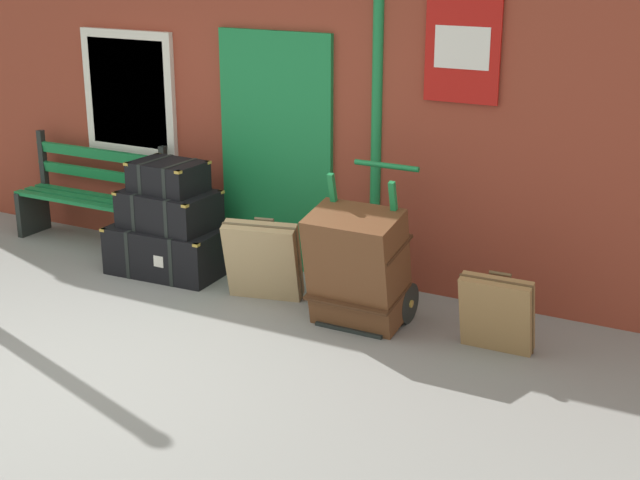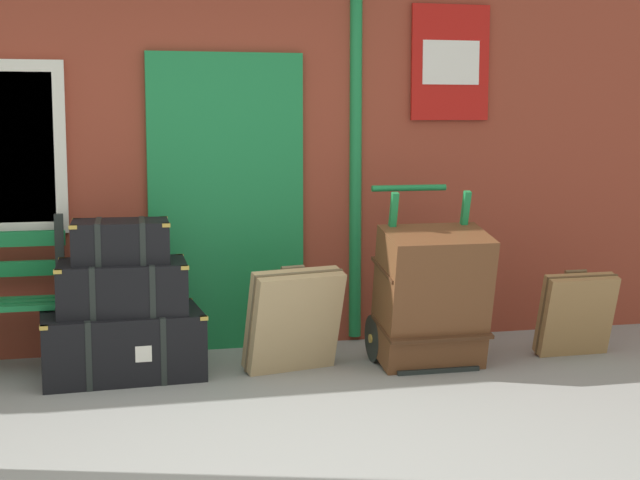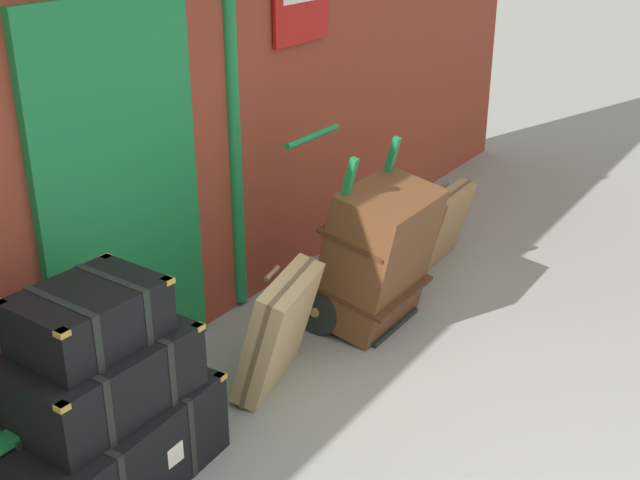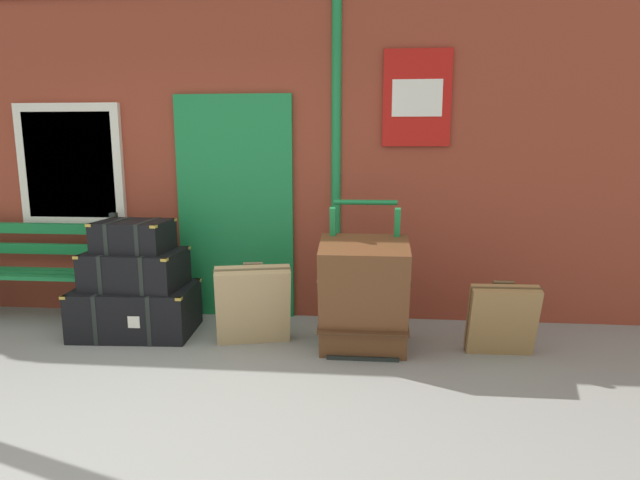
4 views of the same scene
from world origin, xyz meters
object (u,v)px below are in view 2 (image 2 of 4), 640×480
(steamer_trunk_middle, at_px, (123,286))
(suitcase_umber, at_px, (576,314))
(steamer_trunk_top, at_px, (121,241))
(porters_trolley, at_px, (422,322))
(suitcase_brown, at_px, (294,320))
(large_brown_trunk, at_px, (432,297))
(steamer_trunk_base, at_px, (122,343))

(steamer_trunk_middle, bearing_deg, suitcase_umber, -4.35)
(steamer_trunk_top, xyz_separation_m, porters_trolley, (1.99, -0.13, -0.60))
(porters_trolley, xyz_separation_m, suitcase_brown, (-0.91, -0.07, 0.07))
(suitcase_brown, height_order, suitcase_umber, suitcase_brown)
(large_brown_trunk, bearing_deg, steamer_trunk_top, 171.31)
(porters_trolley, distance_m, suitcase_umber, 1.09)
(suitcase_umber, bearing_deg, large_brown_trunk, -177.06)
(steamer_trunk_base, xyz_separation_m, large_brown_trunk, (2.00, -0.28, 0.27))
(steamer_trunk_top, relative_size, large_brown_trunk, 0.66)
(suitcase_umber, bearing_deg, steamer_trunk_base, 175.77)
(steamer_trunk_base, xyz_separation_m, steamer_trunk_middle, (0.01, 0.01, 0.37))
(porters_trolley, relative_size, suitcase_umber, 1.96)
(steamer_trunk_top, xyz_separation_m, suitcase_brown, (1.08, -0.20, -0.53))
(steamer_trunk_middle, height_order, large_brown_trunk, large_brown_trunk)
(steamer_trunk_middle, distance_m, large_brown_trunk, 2.01)
(steamer_trunk_top, distance_m, porters_trolley, 2.08)
(steamer_trunk_middle, height_order, porters_trolley, porters_trolley)
(suitcase_brown, bearing_deg, steamer_trunk_middle, 170.24)
(steamer_trunk_top, xyz_separation_m, large_brown_trunk, (1.99, -0.30, -0.40))
(steamer_trunk_base, height_order, steamer_trunk_top, steamer_trunk_top)
(porters_trolley, bearing_deg, steamer_trunk_middle, 176.81)
(steamer_trunk_middle, bearing_deg, porters_trolley, -3.19)
(porters_trolley, bearing_deg, large_brown_trunk, -90.00)
(steamer_trunk_base, bearing_deg, steamer_trunk_middle, 20.96)
(porters_trolley, distance_m, large_brown_trunk, 0.27)
(steamer_trunk_top, distance_m, large_brown_trunk, 2.05)
(steamer_trunk_middle, distance_m, suitcase_umber, 3.09)
(steamer_trunk_middle, distance_m, porters_trolley, 2.01)
(steamer_trunk_middle, height_order, suitcase_umber, steamer_trunk_middle)
(steamer_trunk_base, distance_m, steamer_trunk_top, 0.66)
(steamer_trunk_base, bearing_deg, suitcase_umber, -4.23)
(steamer_trunk_base, relative_size, steamer_trunk_middle, 1.26)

